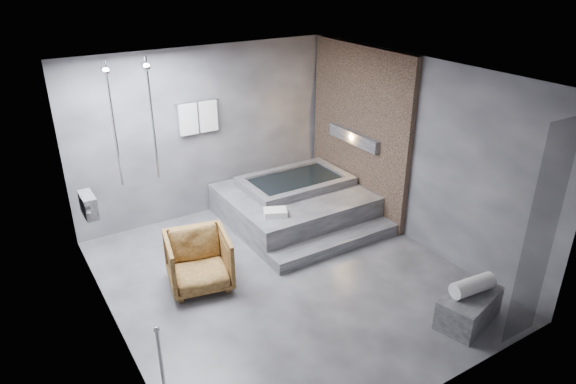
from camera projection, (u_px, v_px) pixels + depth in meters
room at (302, 150)px, 6.73m from camera, size 5.00×5.04×2.82m
tub_deck at (294, 205)px, 8.60m from camera, size 2.20×2.00×0.50m
tub_step at (336, 243)px, 7.76m from camera, size 2.20×0.36×0.18m
concrete_bench at (469, 308)px, 6.18m from camera, size 0.94×0.67×0.38m
driftwood_chair at (199, 261)px, 6.79m from camera, size 0.96×0.97×0.75m
rolled_towel at (473, 286)px, 6.09m from camera, size 0.59×0.26×0.20m
deck_towel at (275, 212)px, 7.69m from camera, size 0.41×0.37×0.09m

